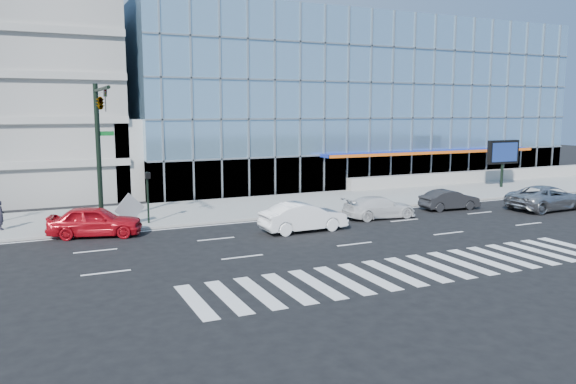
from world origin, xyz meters
name	(u,v)px	position (x,y,z in m)	size (l,w,h in m)	color
ground	(318,229)	(0.00, 0.00, 0.00)	(160.00, 160.00, 0.00)	black
sidewalk	(264,206)	(0.00, 8.00, 0.07)	(120.00, 8.00, 0.15)	gray
theatre_building	(321,102)	(14.00, 26.00, 7.50)	(42.00, 26.00, 15.00)	#77A3C6
ramp_block	(147,156)	(-6.00, 18.00, 3.00)	(6.00, 8.00, 6.00)	gray
retaining_wall	(488,176)	(24.00, 11.60, 0.65)	(30.00, 0.80, 1.00)	gray
traffic_signal	(100,120)	(-11.00, 4.57, 6.16)	(1.14, 5.74, 8.00)	black
ped_signal_post	(148,189)	(-8.50, 4.94, 2.14)	(0.30, 0.33, 3.00)	black
marquee_sign	(503,153)	(22.00, 7.99, 3.07)	(3.20, 0.43, 4.00)	black
silver_suv	(548,198)	(17.02, -1.00, 0.82)	(2.71, 5.88, 1.64)	#A9AAAE
white_suv	(379,207)	(5.02, 1.28, 0.68)	(1.91, 4.70, 1.36)	silver
white_sedan	(303,217)	(-0.98, -0.17, 0.80)	(1.70, 4.88, 1.61)	white
dark_sedan	(450,200)	(11.02, 1.80, 0.67)	(1.43, 4.10, 1.35)	black
red_sedan	(95,221)	(-11.62, 3.31, 0.82)	(1.94, 4.82, 1.64)	#B70E19
pedestrian	(0,215)	(-16.24, 6.53, 0.96)	(0.59, 0.39, 1.63)	black
tilted_panel	(130,209)	(-9.56, 5.00, 1.07)	(1.30, 0.06, 1.30)	#A3A3A3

